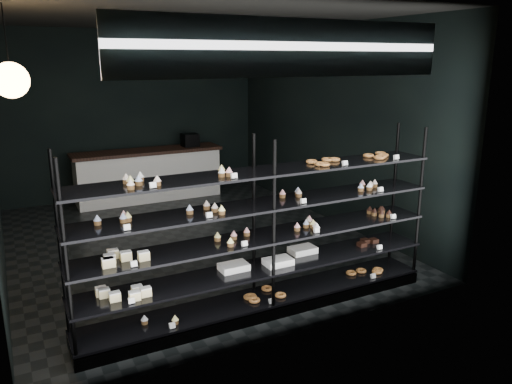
% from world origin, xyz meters
% --- Properties ---
extents(room, '(5.01, 6.01, 3.20)m').
position_xyz_m(room, '(0.00, 0.00, 1.60)').
color(room, black).
rests_on(room, ground).
extents(display_shelf, '(4.00, 0.50, 1.91)m').
position_xyz_m(display_shelf, '(-0.05, -2.45, 0.63)').
color(display_shelf, black).
rests_on(display_shelf, room).
extents(signage, '(3.30, 0.05, 0.50)m').
position_xyz_m(signage, '(0.00, -2.93, 2.75)').
color(signage, '#0D2244').
rests_on(signage, room).
extents(pendant_lamp, '(0.36, 0.36, 0.91)m').
position_xyz_m(pendant_lamp, '(-2.20, -1.15, 2.45)').
color(pendant_lamp, black).
rests_on(pendant_lamp, room).
extents(service_counter, '(2.83, 0.65, 1.23)m').
position_xyz_m(service_counter, '(0.12, 2.50, 0.50)').
color(service_counter, white).
rests_on(service_counter, room).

